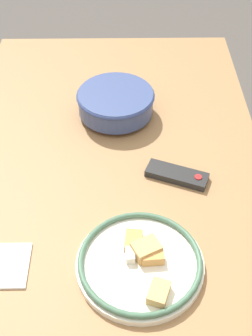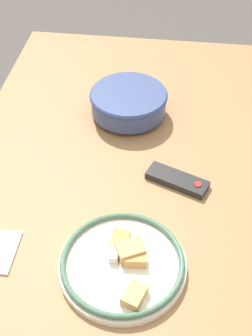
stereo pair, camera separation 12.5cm
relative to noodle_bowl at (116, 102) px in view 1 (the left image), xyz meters
name	(u,v)px [view 1 (the left image)]	position (x,y,z in m)	size (l,w,h in m)	color
ground_plane	(116,312)	(0.30, -0.01, -0.75)	(8.00, 8.00, 0.00)	#4C4742
dining_table	(112,201)	(0.30, -0.01, -0.12)	(1.57, 0.87, 0.70)	olive
noodle_bowl	(116,102)	(0.00, 0.00, 0.00)	(0.24, 0.24, 0.08)	#384775
food_plate	(141,263)	(0.57, 0.06, -0.03)	(0.29, 0.29, 0.05)	silver
tv_remote	(177,175)	(0.28, 0.17, -0.04)	(0.12, 0.18, 0.02)	black
folded_napkin	(10,265)	(0.56, -0.24, -0.05)	(0.12, 0.09, 0.01)	white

